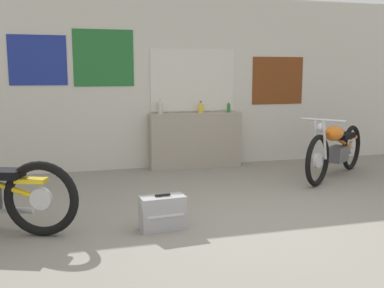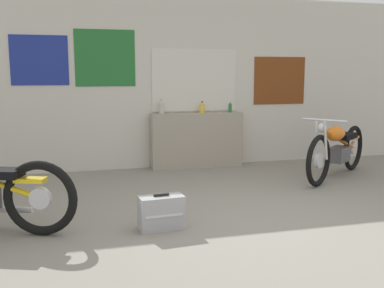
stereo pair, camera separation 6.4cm
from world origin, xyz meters
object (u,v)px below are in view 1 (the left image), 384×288
object	(u,v)px
bottle_leftmost	(160,107)
bottle_center	(229,107)
motorcycle_orange	(336,148)
hard_case_silver	(163,213)
bottle_left_center	(201,108)

from	to	relation	value
bottle_leftmost	bottle_center	world-z (taller)	bottle_leftmost
bottle_leftmost	bottle_center	size ratio (longest dim) A/B	1.29
motorcycle_orange	hard_case_silver	size ratio (longest dim) A/B	3.72
bottle_leftmost	hard_case_silver	bearing A→B (deg)	-101.22
bottle_left_center	bottle_center	xyz separation A→B (m)	(0.48, -0.04, -0.00)
bottle_left_center	motorcycle_orange	bearing A→B (deg)	-35.86
bottle_leftmost	bottle_center	bearing A→B (deg)	-1.87
motorcycle_orange	bottle_left_center	bearing A→B (deg)	144.14
bottle_left_center	motorcycle_orange	distance (m)	2.23
motorcycle_orange	bottle_center	bearing A→B (deg)	136.06
bottle_leftmost	motorcycle_orange	size ratio (longest dim) A/B	0.14
bottle_left_center	hard_case_silver	bearing A→B (deg)	-113.75
bottle_center	bottle_leftmost	bearing A→B (deg)	178.13
bottle_leftmost	bottle_left_center	size ratio (longest dim) A/B	1.28
bottle_left_center	motorcycle_orange	xyz separation A→B (m)	(1.75, -1.26, -0.55)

